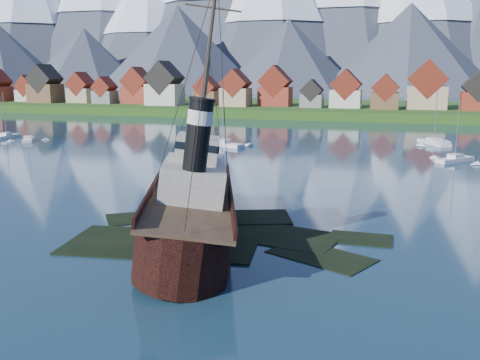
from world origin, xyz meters
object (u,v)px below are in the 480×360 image
(sailboat_a, at_px, (28,140))
(sailboat_b, at_px, (6,137))
(sailboat_e, at_px, (434,143))
(sailboat_d, at_px, (455,160))
(sailboat_c, at_px, (223,145))
(tugboat_wreck, at_px, (192,205))

(sailboat_a, distance_m, sailboat_b, 9.48)
(sailboat_a, relative_size, sailboat_e, 0.81)
(sailboat_d, bearing_deg, sailboat_c, -147.28)
(sailboat_b, relative_size, sailboat_e, 0.94)
(sailboat_a, xyz_separation_m, sailboat_e, (91.23, 21.47, 0.05))
(sailboat_b, xyz_separation_m, sailboat_e, (100.15, 18.23, -0.00))
(tugboat_wreck, relative_size, sailboat_d, 2.80)
(sailboat_b, distance_m, sailboat_d, 102.78)
(sailboat_a, distance_m, sailboat_c, 47.05)
(tugboat_wreck, relative_size, sailboat_b, 2.80)
(sailboat_c, bearing_deg, sailboat_d, -76.35)
(sailboat_b, relative_size, sailboat_d, 1.00)
(sailboat_c, distance_m, sailboat_d, 47.46)
(sailboat_b, distance_m, sailboat_c, 55.73)
(sailboat_d, xyz_separation_m, sailboat_e, (-2.50, 23.56, 0.00))
(tugboat_wreck, distance_m, sailboat_b, 95.52)
(sailboat_c, bearing_deg, sailboat_a, 118.16)
(tugboat_wreck, height_order, sailboat_d, tugboat_wreck)
(sailboat_b, bearing_deg, sailboat_a, -22.33)
(sailboat_c, height_order, sailboat_e, sailboat_c)
(sailboat_c, relative_size, sailboat_e, 1.07)
(tugboat_wreck, height_order, sailboat_b, tugboat_wreck)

